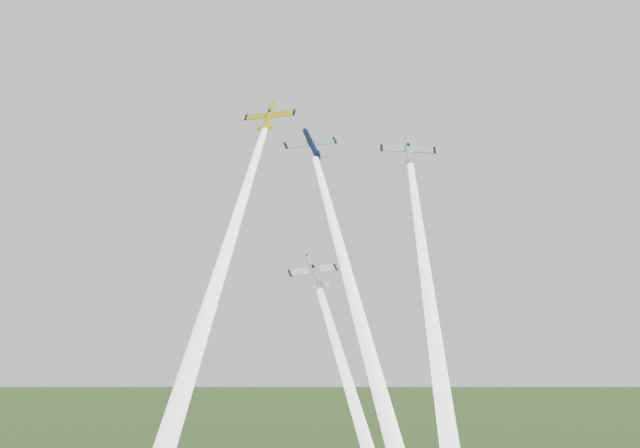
{
  "coord_description": "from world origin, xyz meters",
  "views": [
    {
      "loc": [
        -2.79,
        -118.27,
        77.97
      ],
      "look_at": [
        0.0,
        -6.0,
        92.0
      ],
      "focal_mm": 45.0,
      "sensor_mm": 36.0,
      "label": 1
    }
  ],
  "objects": [
    {
      "name": "plane_yellow",
      "position": [
        -7.75,
        3.84,
        110.16
      ],
      "size": [
        9.45,
        8.15,
        7.63
      ],
      "primitive_type": null,
      "rotation": [
        0.92,
        -0.03,
        -0.28
      ],
      "color": "gold"
    },
    {
      "name": "plane_silver_low",
      "position": [
        -0.84,
        -9.11,
        84.98
      ],
      "size": [
        9.12,
        7.1,
        7.29
      ],
      "primitive_type": null,
      "rotation": [
        0.92,
        -0.15,
        0.37
      ],
      "color": "silver"
    },
    {
      "name": "smoke_trail_yellow",
      "position": [
        -13.16,
        -14.98,
        84.44
      ],
      "size": [
        12.81,
        36.59,
        47.91
      ],
      "primitive_type": null,
      "rotation": [
        -0.65,
        0.0,
        -0.28
      ],
      "color": "white"
    },
    {
      "name": "plane_navy",
      "position": [
        -1.1,
        -0.13,
        104.81
      ],
      "size": [
        10.42,
        7.75,
        8.59
      ],
      "primitive_type": null,
      "rotation": [
        0.92,
        -0.17,
        0.29
      ],
      "color": "#0C1835"
    },
    {
      "name": "plane_silver_right",
      "position": [
        13.27,
        -1.78,
        103.6
      ],
      "size": [
        8.66,
        6.07,
        7.73
      ],
      "primitive_type": null,
      "rotation": [
        0.92,
        0.04,
        -0.0
      ],
      "color": "silver"
    },
    {
      "name": "smoke_trail_silver_right",
      "position": [
        13.22,
        -22.15,
        76.84
      ],
      "size": [
        2.68,
        38.93,
        49.99
      ],
      "primitive_type": null,
      "rotation": [
        -0.65,
        0.0,
        -0.0
      ],
      "color": "white"
    },
    {
      "name": "smoke_trail_navy",
      "position": [
        5.62,
        -22.9,
        73.63
      ],
      "size": [
        15.41,
        44.52,
        58.84
      ],
      "primitive_type": null,
      "rotation": [
        -0.65,
        0.0,
        0.29
      ],
      "color": "white"
    }
  ]
}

